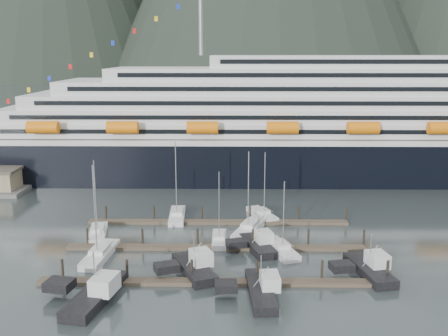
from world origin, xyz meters
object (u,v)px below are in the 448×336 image
at_px(sailboat_b, 100,255).
at_px(sailboat_c, 219,240).
at_px(trawler_e, 257,245).
at_px(sailboat_d, 250,228).
at_px(trawler_a, 94,293).
at_px(sailboat_a, 98,233).
at_px(sailboat_e, 177,216).
at_px(sailboat_h, 280,249).
at_px(trawler_c, 260,289).
at_px(trawler_d, 369,269).
at_px(sailboat_f, 262,215).
at_px(trawler_b, 193,268).
at_px(cruise_ship, 360,129).

xyz_separation_m(sailboat_b, sailboat_c, (18.27, 7.11, -0.04)).
bearing_deg(trawler_e, sailboat_d, -11.86).
relative_size(sailboat_d, trawler_a, 1.11).
distance_m(sailboat_a, sailboat_c, 21.19).
xyz_separation_m(sailboat_e, sailboat_h, (18.12, -17.08, -0.02)).
bearing_deg(sailboat_a, sailboat_h, -112.39).
height_order(trawler_c, trawler_d, trawler_d).
distance_m(sailboat_d, sailboat_f, 8.54).
distance_m(sailboat_a, trawler_d, 45.34).
height_order(sailboat_f, sailboat_h, sailboat_f).
bearing_deg(sailboat_a, sailboat_f, -78.47).
xyz_separation_m(sailboat_b, trawler_b, (14.83, -5.70, 0.45)).
bearing_deg(sailboat_f, sailboat_d, 140.50).
bearing_deg(trawler_d, sailboat_e, 38.19).
bearing_deg(trawler_b, cruise_ship, -54.56).
distance_m(sailboat_h, trawler_e, 3.78).
bearing_deg(trawler_d, trawler_a, 91.33).
xyz_separation_m(sailboat_d, sailboat_e, (-13.71, 7.03, 0.00)).
distance_m(sailboat_h, trawler_a, 30.35).
xyz_separation_m(trawler_d, trawler_e, (-15.41, 9.44, -0.03)).
height_order(sailboat_e, trawler_e, sailboat_e).
xyz_separation_m(trawler_a, trawler_d, (37.09, 8.39, -0.05)).
relative_size(sailboat_h, trawler_d, 1.06).
xyz_separation_m(sailboat_c, trawler_a, (-15.50, -21.18, 0.51)).
xyz_separation_m(sailboat_h, trawler_a, (-25.29, -16.78, 0.49)).
distance_m(sailboat_f, trawler_a, 42.10).
height_order(sailboat_d, trawler_e, sailboat_d).
bearing_deg(sailboat_a, trawler_e, -111.95).
bearing_deg(sailboat_e, trawler_d, -133.21).
relative_size(cruise_ship, sailboat_f, 15.79).
bearing_deg(trawler_e, trawler_d, -138.45).
xyz_separation_m(sailboat_c, sailboat_d, (5.38, 5.64, 0.04)).
xyz_separation_m(sailboat_b, trawler_a, (2.77, -14.07, 0.47)).
relative_size(sailboat_f, sailboat_h, 1.08).
bearing_deg(sailboat_d, sailboat_c, 156.51).
bearing_deg(sailboat_f, sailboat_b, 106.58).
relative_size(sailboat_c, trawler_d, 1.09).
distance_m(trawler_d, trawler_e, 18.07).
bearing_deg(sailboat_c, trawler_d, -121.08).
relative_size(sailboat_a, sailboat_e, 0.90).
height_order(trawler_a, trawler_b, trawler_a).
bearing_deg(sailboat_d, trawler_e, -154.73).
xyz_separation_m(trawler_c, trawler_d, (15.90, 6.78, 0.05)).
xyz_separation_m(sailboat_a, trawler_e, (27.20, -6.05, 0.40)).
distance_m(sailboat_a, sailboat_e, 16.14).
height_order(sailboat_b, trawler_d, sailboat_b).
bearing_deg(sailboat_b, sailboat_e, -20.98).
height_order(trawler_b, trawler_e, trawler_b).
xyz_separation_m(sailboat_h, trawler_e, (-3.61, 1.05, 0.41)).
bearing_deg(sailboat_c, sailboat_a, 82.24).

